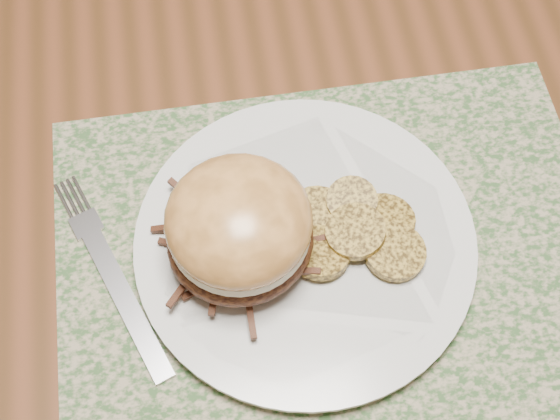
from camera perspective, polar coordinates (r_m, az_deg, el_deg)
The scene contains 6 objects.
ground at distance 1.42m, azimuth 12.54°, elevation -11.01°, with size 3.50×3.50×0.00m, color brown.
placemat at distance 0.64m, azimuth 3.91°, elevation -3.28°, with size 0.45×0.33×0.00m, color #37592E.
dinner_plate at distance 0.63m, azimuth 1.84°, elevation -2.49°, with size 0.26×0.26×0.02m, color silver.
pork_sandwich at distance 0.58m, azimuth -2.99°, elevation -1.39°, with size 0.14×0.14×0.09m.
roasted_potatoes at distance 0.62m, azimuth 5.40°, elevation -1.43°, with size 0.13×0.10×0.03m.
fork at distance 0.64m, azimuth -12.24°, elevation -4.52°, with size 0.09×0.19×0.00m.
Camera 1 is at (-0.36, -0.35, 1.33)m, focal length 50.00 mm.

